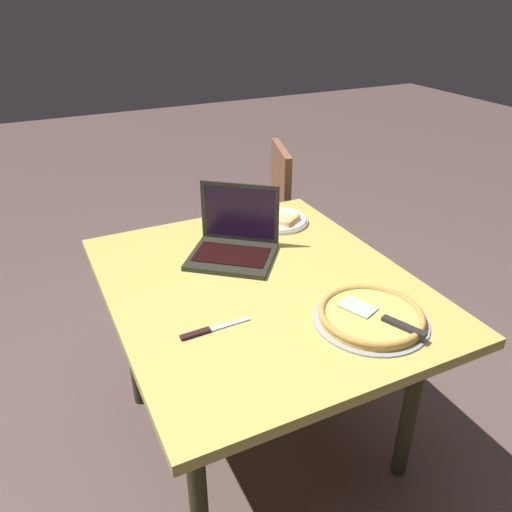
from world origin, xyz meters
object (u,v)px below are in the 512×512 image
object	(u,v)px
pizza_tray	(371,316)
laptop	(234,242)
dining_table	(260,301)
table_knife	(209,330)
chair_near	(261,216)
pizza_plate	(279,220)

from	to	relation	value
pizza_tray	laptop	bearing A→B (deg)	-160.76
pizza_tray	dining_table	bearing A→B (deg)	-150.11
table_knife	chair_near	xyz separation A→B (m)	(-1.10, 0.71, -0.22)
dining_table	chair_near	xyz separation A→B (m)	(-0.92, 0.46, -0.14)
pizza_plate	table_knife	distance (m)	0.78
pizza_tray	table_knife	size ratio (longest dim) A/B	1.59
laptop	chair_near	size ratio (longest dim) A/B	0.45
laptop	table_knife	distance (m)	0.48
dining_table	pizza_tray	size ratio (longest dim) A/B	3.38
dining_table	table_knife	xyz separation A→B (m)	(0.18, -0.26, 0.08)
pizza_plate	laptop	bearing A→B (deg)	-58.37
pizza_tray	pizza_plate	bearing A→B (deg)	173.66
dining_table	pizza_tray	world-z (taller)	pizza_tray
pizza_plate	chair_near	distance (m)	0.61
table_knife	laptop	bearing A→B (deg)	147.19
chair_near	dining_table	bearing A→B (deg)	-26.45
dining_table	table_knife	bearing A→B (deg)	-54.74
pizza_plate	table_knife	xyz separation A→B (m)	(0.57, -0.54, -0.01)
dining_table	pizza_plate	size ratio (longest dim) A/B	4.75
pizza_plate	table_knife	world-z (taller)	pizza_plate
laptop	pizza_tray	world-z (taller)	laptop
pizza_tray	chair_near	bearing A→B (deg)	168.40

